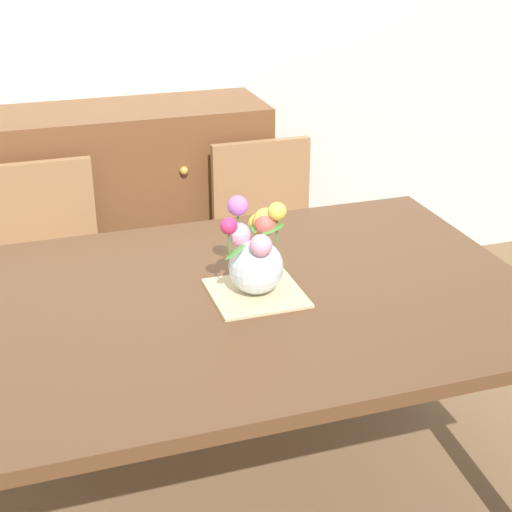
{
  "coord_description": "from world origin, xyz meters",
  "views": [
    {
      "loc": [
        -0.52,
        -1.86,
        1.78
      ],
      "look_at": [
        0.09,
        -0.01,
        0.89
      ],
      "focal_mm": 54.06,
      "sensor_mm": 36.0,
      "label": 1
    }
  ],
  "objects": [
    {
      "name": "ground_plane",
      "position": [
        0.0,
        0.0,
        0.0
      ],
      "size": [
        12.0,
        12.0,
        0.0
      ],
      "primitive_type": "plane",
      "color": "brown"
    },
    {
      "name": "back_wall",
      "position": [
        0.0,
        1.6,
        1.4
      ],
      "size": [
        7.0,
        0.1,
        2.8
      ],
      "primitive_type": "cube",
      "color": "silver",
      "rests_on": "ground_plane"
    },
    {
      "name": "dining_table",
      "position": [
        0.0,
        0.0,
        0.69
      ],
      "size": [
        1.78,
        1.15,
        0.77
      ],
      "color": "brown",
      "rests_on": "ground_plane"
    },
    {
      "name": "chair_left",
      "position": [
        -0.45,
        0.92,
        0.52
      ],
      "size": [
        0.42,
        0.42,
        0.9
      ],
      "rotation": [
        0.0,
        0.0,
        3.14
      ],
      "color": "#9E7047",
      "rests_on": "ground_plane"
    },
    {
      "name": "chair_right",
      "position": [
        0.45,
        0.92,
        0.52
      ],
      "size": [
        0.42,
        0.42,
        0.9
      ],
      "rotation": [
        0.0,
        0.0,
        3.14
      ],
      "color": "#9E7047",
      "rests_on": "ground_plane"
    },
    {
      "name": "dresser",
      "position": [
        -0.16,
        1.33,
        0.5
      ],
      "size": [
        1.4,
        0.47,
        1.0
      ],
      "color": "brown",
      "rests_on": "ground_plane"
    },
    {
      "name": "placemat",
      "position": [
        0.09,
        -0.01,
        0.77
      ],
      "size": [
        0.26,
        0.26,
        0.01
      ],
      "primitive_type": "cube",
      "color": "#CCB789",
      "rests_on": "dining_table"
    },
    {
      "name": "flower_vase",
      "position": [
        0.09,
        0.0,
        0.89
      ],
      "size": [
        0.2,
        0.2,
        0.27
      ],
      "color": "silver",
      "rests_on": "placemat"
    }
  ]
}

